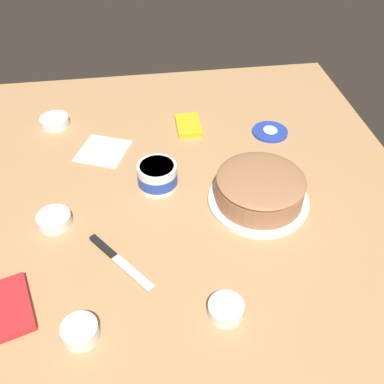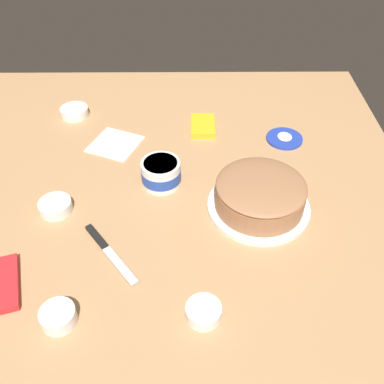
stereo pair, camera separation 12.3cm
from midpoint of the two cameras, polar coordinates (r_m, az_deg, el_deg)
name	(u,v)px [view 2 (the right image)]	position (r m, az deg, el deg)	size (l,w,h in m)	color
ground_plane	(157,197)	(1.26, -1.81, -0.81)	(1.54, 1.54, 0.00)	tan
frosted_cake	(260,196)	(1.22, 11.76, -0.65)	(0.29, 0.29, 0.10)	white
frosting_tub	(161,173)	(1.28, -1.37, 2.43)	(0.12, 0.12, 0.08)	white
frosting_tub_lid	(284,138)	(1.53, 14.33, 6.75)	(0.12, 0.12, 0.02)	#233DAD
spreading_knife	(106,248)	(1.13, -8.19, -7.47)	(0.20, 0.16, 0.01)	silver
sprinkle_bowl_pink	(55,206)	(1.26, -14.86, -1.93)	(0.09, 0.09, 0.03)	white
sprinkle_bowl_rainbow	(58,316)	(1.02, -13.79, -15.73)	(0.08, 0.08, 0.04)	white
sprinkle_bowl_orange	(74,112)	(1.64, -13.10, 10.17)	(0.10, 0.10, 0.03)	white
sprinkle_bowl_yellow	(203,312)	(1.00, 5.15, -15.57)	(0.08, 0.08, 0.03)	white
candy_box_lower	(203,126)	(1.54, 3.74, 8.59)	(0.13, 0.08, 0.02)	yellow
candy_box_upper	(0,285)	(1.12, -20.99, -11.46)	(0.16, 0.08, 0.02)	red
paper_napkin	(115,144)	(1.47, -7.73, 6.22)	(0.15, 0.15, 0.01)	white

